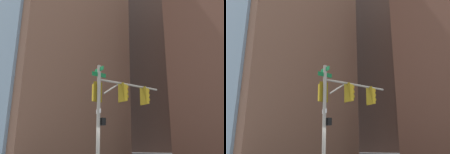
% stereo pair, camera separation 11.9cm
% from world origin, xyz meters
% --- Properties ---
extents(signal_pole_assembly, '(4.73, 2.22, 6.03)m').
position_xyz_m(signal_pole_assembly, '(0.68, 0.13, 4.14)').
color(signal_pole_assembly, '#9E998C').
rests_on(signal_pole_assembly, ground_plane).
extents(building_brick_nearside, '(27.20, 19.64, 49.72)m').
position_xyz_m(building_brick_nearside, '(20.23, 28.68, 24.86)').
color(building_brick_nearside, '#845B47').
rests_on(building_brick_nearside, ground_plane).
extents(building_brick_midblock, '(17.19, 14.51, 41.85)m').
position_xyz_m(building_brick_midblock, '(35.65, 0.13, 20.93)').
color(building_brick_midblock, brown).
rests_on(building_brick_midblock, ground_plane).
extents(building_brick_farside, '(17.68, 19.59, 54.29)m').
position_xyz_m(building_brick_farside, '(55.94, 23.91, 27.14)').
color(building_brick_farside, '#4C3328').
rests_on(building_brick_farside, ground_plane).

